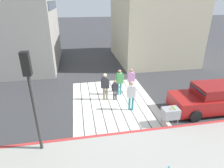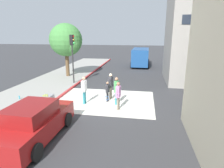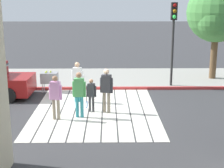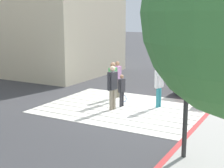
# 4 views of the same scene
# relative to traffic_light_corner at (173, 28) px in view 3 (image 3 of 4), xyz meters

# --- Properties ---
(ground_plane) EXTENTS (120.00, 120.00, 0.00)m
(ground_plane) POSITION_rel_traffic_light_corner_xyz_m (3.58, -3.72, -3.04)
(ground_plane) COLOR #38383A
(crosswalk_stripes) EXTENTS (6.40, 4.90, 0.01)m
(crosswalk_stripes) POSITION_rel_traffic_light_corner_xyz_m (3.58, -3.72, -3.03)
(crosswalk_stripes) COLOR silver
(crosswalk_stripes) RESTS_ON ground
(sidewalk_west) EXTENTS (4.80, 40.00, 0.12)m
(sidewalk_west) POSITION_rel_traffic_light_corner_xyz_m (-2.02, -3.72, -2.98)
(sidewalk_west) COLOR #9E9B93
(sidewalk_west) RESTS_ON ground
(curb_painted) EXTENTS (0.16, 40.00, 0.13)m
(curb_painted) POSITION_rel_traffic_light_corner_xyz_m (0.33, -3.72, -2.97)
(curb_painted) COLOR #BC3333
(curb_painted) RESTS_ON ground
(traffic_light_corner) EXTENTS (0.39, 0.28, 4.24)m
(traffic_light_corner) POSITION_rel_traffic_light_corner_xyz_m (0.00, 0.00, 0.00)
(traffic_light_corner) COLOR #2D2D2D
(traffic_light_corner) RESTS_ON ground
(street_tree) EXTENTS (3.20, 3.20, 5.32)m
(street_tree) POSITION_rel_traffic_light_corner_xyz_m (-1.53, 2.55, 0.59)
(street_tree) COLOR brown
(street_tree) RESTS_ON ground
(tennis_ball_cart) EXTENTS (0.56, 0.80, 1.02)m
(tennis_ball_cart) POSITION_rel_traffic_light_corner_xyz_m (0.68, -6.04, -2.34)
(tennis_ball_cart) COLOR #99999E
(tennis_ball_cart) RESTS_ON ground
(water_bottle) EXTENTS (0.07, 0.07, 0.22)m
(water_bottle) POSITION_rel_traffic_light_corner_xyz_m (-2.07, -4.70, -2.81)
(water_bottle) COLOR #33A5BF
(water_bottle) RESTS_ON sidewalk_west
(pedestrian_adult_lead) EXTENTS (0.30, 0.50, 1.77)m
(pedestrian_adult_lead) POSITION_rel_traffic_light_corner_xyz_m (3.87, -3.27, -2.01)
(pedestrian_adult_lead) COLOR gray
(pedestrian_adult_lead) RESTS_ON ground
(pedestrian_adult_trailing) EXTENTS (0.27, 0.51, 1.77)m
(pedestrian_adult_trailing) POSITION_rel_traffic_light_corner_xyz_m (2.41, -4.53, -2.01)
(pedestrian_adult_trailing) COLOR teal
(pedestrian_adult_trailing) RESTS_ON ground
(pedestrian_adult_side) EXTENTS (0.27, 0.49, 1.68)m
(pedestrian_adult_side) POSITION_rel_traffic_light_corner_xyz_m (4.65, -5.14, -2.06)
(pedestrian_adult_side) COLOR gray
(pedestrian_adult_side) RESTS_ON ground
(pedestrian_teen_behind) EXTENTS (0.25, 0.51, 1.75)m
(pedestrian_teen_behind) POSITION_rel_traffic_light_corner_xyz_m (4.41, -4.29, -2.02)
(pedestrian_teen_behind) COLOR teal
(pedestrian_teen_behind) RESTS_ON ground
(pedestrian_child_with_racket) EXTENTS (0.28, 0.43, 1.34)m
(pedestrian_child_with_racket) POSITION_rel_traffic_light_corner_xyz_m (3.77, -3.88, -2.28)
(pedestrian_child_with_racket) COLOR #333338
(pedestrian_child_with_racket) RESTS_ON ground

